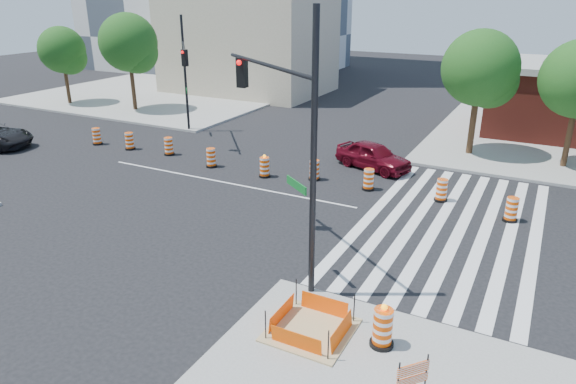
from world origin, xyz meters
name	(u,v)px	position (x,y,z in m)	size (l,w,h in m)	color
ground	(224,182)	(0.00, 0.00, 0.00)	(120.00, 120.00, 0.00)	black
sidewalk_nw	(173,92)	(-18.00, 18.00, 0.07)	(22.00, 22.00, 0.15)	gray
crosswalk_east	(449,226)	(10.95, 0.00, 0.01)	(6.75, 13.50, 0.01)	silver
lane_centerline	(224,182)	(0.00, 0.00, 0.01)	(14.00, 0.12, 0.01)	silver
excavation_pit	(311,328)	(9.00, -9.00, 0.22)	(2.20, 2.20, 0.90)	tan
beige_midrise	(248,36)	(-12.00, 22.00, 5.00)	(14.00, 10.00, 10.00)	tan
red_coupe	(373,156)	(5.85, 5.43, 0.72)	(1.70, 4.21, 1.44)	#540714
signal_pole_se	(286,121)	(6.73, -6.12, 5.13)	(5.20, 3.87, 8.38)	black
signal_pole_nw	(185,66)	(-6.79, 6.08, 4.50)	(3.60, 4.37, 7.32)	black
pit_drum	(383,329)	(10.91, -8.70, 0.67)	(0.64, 0.64, 1.25)	black
barricade	(413,374)	(12.05, -10.06, 0.70)	(0.58, 0.66, 0.99)	#EE4B05
tree_north_a	(63,53)	(-21.99, 9.72, 4.22)	(3.70, 3.70, 6.29)	#382314
tree_north_b	(129,46)	(-15.36, 10.35, 4.98)	(4.36, 4.36, 7.42)	#382314
tree_north_c	(481,72)	(10.03, 10.34, 4.71)	(4.13, 4.13, 7.02)	#382314
median_drum_0	(97,137)	(-10.74, 2.02, 0.48)	(0.60, 0.60, 1.02)	black
median_drum_1	(130,142)	(-8.18, 2.15, 0.48)	(0.60, 0.60, 1.02)	black
median_drum_2	(169,147)	(-5.39, 2.37, 0.48)	(0.60, 0.60, 1.02)	black
median_drum_3	(211,158)	(-1.94, 1.70, 0.48)	(0.60, 0.60, 1.02)	black
median_drum_4	(265,168)	(1.40, 1.65, 0.49)	(0.60, 0.60, 1.18)	black
median_drum_5	(314,171)	(3.83, 2.41, 0.48)	(0.60, 0.60, 1.02)	black
median_drum_6	(369,180)	(6.68, 2.35, 0.48)	(0.60, 0.60, 1.02)	black
median_drum_7	(442,191)	(10.05, 2.53, 0.48)	(0.60, 0.60, 1.02)	black
median_drum_8	(511,210)	(13.05, 1.62, 0.48)	(0.60, 0.60, 1.02)	black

